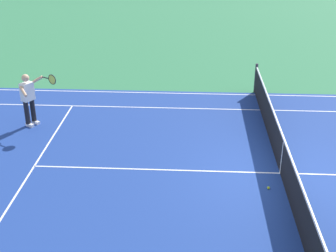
# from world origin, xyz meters

# --- Properties ---
(ground_plane) EXTENTS (60.00, 60.00, 0.00)m
(ground_plane) POSITION_xyz_m (0.00, 0.00, 0.00)
(ground_plane) COLOR #2D7247
(court_slab) EXTENTS (24.20, 11.40, 0.00)m
(court_slab) POSITION_xyz_m (0.00, 0.00, 0.00)
(court_slab) COLOR navy
(court_slab) RESTS_ON ground_plane
(court_line_markings) EXTENTS (23.85, 11.05, 0.01)m
(court_line_markings) POSITION_xyz_m (0.00, 0.00, 0.00)
(court_line_markings) COLOR white
(court_line_markings) RESTS_ON ground_plane
(tennis_net) EXTENTS (0.10, 11.70, 1.08)m
(tennis_net) POSITION_xyz_m (0.00, 0.00, 0.49)
(tennis_net) COLOR #2D2D33
(tennis_net) RESTS_ON ground_plane
(tennis_player_near) EXTENTS (1.19, 0.75, 1.70)m
(tennis_player_near) POSITION_xyz_m (7.27, -2.54, 0.93)
(tennis_player_near) COLOR black
(tennis_player_near) RESTS_ON ground_plane
(tennis_ball) EXTENTS (0.07, 0.07, 0.07)m
(tennis_ball) POSITION_xyz_m (0.41, 0.75, 0.03)
(tennis_ball) COLOR #CCE01E
(tennis_ball) RESTS_ON ground_plane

